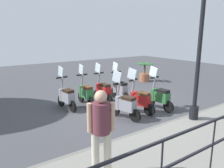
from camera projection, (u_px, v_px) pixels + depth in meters
ground_plane at (126, 107)px, 8.20m from camera, size 28.00×28.00×0.00m
promenade_walkway at (201, 136)px, 5.65m from camera, size 2.20×20.00×0.15m
lamp_post_near at (199, 57)px, 6.21m from camera, size 0.26×0.90×4.24m
pedestrian_distant at (101, 127)px, 3.82m from camera, size 0.43×0.45×1.59m
potted_palm at (145, 74)px, 12.48m from camera, size 1.06×0.66×1.05m
scooter_near_0 at (160, 96)px, 7.82m from camera, size 1.23×0.44×1.54m
scooter_near_1 at (139, 99)px, 7.44m from camera, size 1.21×0.53×1.54m
scooter_near_2 at (125, 104)px, 6.94m from camera, size 1.21×0.51×1.54m
scooter_far_0 at (120, 88)px, 8.94m from camera, size 1.23×0.44×1.54m
scooter_far_1 at (103, 90)px, 8.68m from camera, size 1.23×0.44×1.54m
scooter_far_2 at (86, 93)px, 8.31m from camera, size 1.23×0.44×1.54m
scooter_far_3 at (66, 96)px, 7.83m from camera, size 1.23×0.44×1.54m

